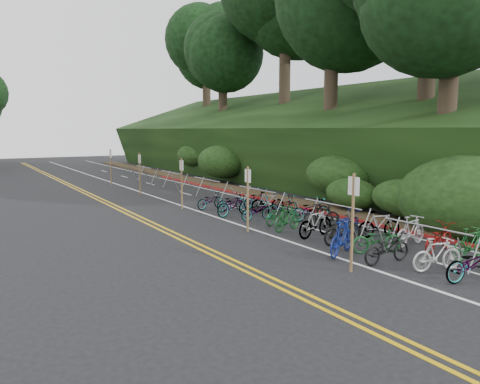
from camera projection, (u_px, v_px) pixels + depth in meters
The scene contains 11 objects.
ground at pixel (324, 267), 13.32m from camera, with size 120.00×120.00×0.00m, color black.
road_markings at pixel (191, 212), 22.18m from camera, with size 7.47×80.00×0.01m.
red_curb at pixel (257, 198), 26.40m from camera, with size 0.25×28.00×0.10m, color maroon.
embankment at pixel (286, 147), 35.77m from camera, with size 14.30×48.14×9.11m.
tree_cluster at pixel (230, 30), 35.47m from camera, with size 32.37×53.97×18.24m.
bike_rack_front at pixel (425, 235), 13.61m from camera, with size 1.12×2.97×1.12m.
bike_racks_rest at pixel (207, 185), 25.74m from camera, with size 1.14×23.00×1.17m.
signpost_near at pixel (353, 216), 12.64m from camera, with size 0.08×0.40×2.72m.
signposts_rest at pixel (159, 175), 25.27m from camera, with size 0.08×18.40×2.50m.
bike_front at pixel (342, 238), 14.49m from camera, with size 1.85×0.52×1.11m, color navy.
bike_valet at pixel (326, 220), 17.64m from camera, with size 3.33×15.13×1.09m.
Camera 1 is at (-8.79, -9.76, 3.89)m, focal length 35.00 mm.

